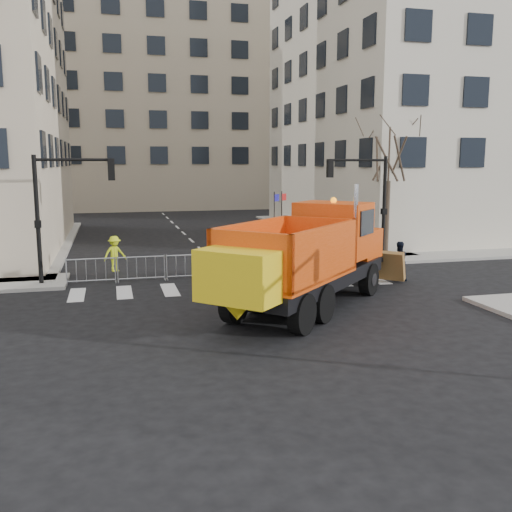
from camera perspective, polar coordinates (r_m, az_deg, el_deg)
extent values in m
plane|color=black|center=(18.62, 2.14, -6.54)|extent=(120.00, 120.00, 0.00)
cube|color=gray|center=(26.64, -3.06, -1.52)|extent=(64.00, 5.00, 0.15)
cube|color=beige|center=(47.78, 19.25, 22.06)|extent=(22.00, 22.00, 32.00)
cube|color=#B9A88D|center=(69.69, -10.46, 14.90)|extent=(30.00, 18.00, 24.00)
cylinder|color=black|center=(24.94, -20.99, 3.23)|extent=(0.18, 0.18, 5.40)
cylinder|color=black|center=(30.03, 12.67, 4.56)|extent=(0.18, 0.18, 5.40)
cube|color=black|center=(20.14, 5.23, -2.17)|extent=(7.65, 7.70, 0.51)
cylinder|color=black|center=(23.37, 5.64, -1.71)|extent=(1.17, 1.18, 1.26)
cylinder|color=black|center=(22.50, 11.21, -2.28)|extent=(1.17, 1.18, 1.26)
cylinder|color=black|center=(19.49, 0.14, -3.89)|extent=(1.17, 1.18, 1.26)
cylinder|color=black|center=(18.44, 6.63, -4.73)|extent=(1.17, 1.18, 1.26)
cylinder|color=black|center=(18.26, -2.21, -4.81)|extent=(1.17, 1.18, 1.26)
cylinder|color=black|center=(17.13, 4.62, -5.79)|extent=(1.17, 1.18, 1.26)
cube|color=#D4420B|center=(23.33, 9.08, 1.33)|extent=(2.99, 2.99, 1.14)
cube|color=#D4420B|center=(21.87, 7.70, 2.64)|extent=(3.15, 3.15, 2.06)
cylinder|color=silver|center=(20.60, 9.89, 3.30)|extent=(0.16, 0.16, 2.74)
cube|color=#D4420B|center=(18.51, 3.18, 0.61)|extent=(5.57, 5.58, 1.89)
cube|color=yellow|center=(15.93, -1.91, -2.07)|extent=(2.43, 2.42, 1.49)
cube|color=brown|center=(25.30, 10.61, -0.71)|extent=(3.06, 3.04, 1.28)
imported|color=black|center=(24.16, 10.85, -0.93)|extent=(0.64, 0.44, 1.70)
imported|color=black|center=(25.44, 14.06, -0.51)|extent=(0.91, 0.74, 1.72)
imported|color=black|center=(24.29, 10.82, -0.92)|extent=(0.92, 1.02, 1.66)
imported|color=#C8DC19|center=(26.81, -13.95, 0.22)|extent=(1.21, 0.96, 1.64)
cube|color=#A80C1D|center=(27.00, 4.11, -0.04)|extent=(0.55, 0.52, 1.10)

